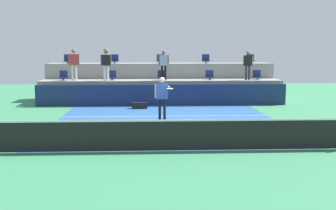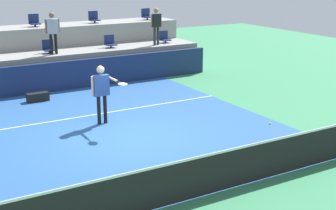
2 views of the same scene
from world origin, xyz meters
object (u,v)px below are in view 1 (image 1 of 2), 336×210
at_px(spectator_in_white, 74,62).
at_px(equipment_bag, 140,106).
at_px(tennis_player, 162,94).
at_px(stadium_chair_upper_left, 115,60).
at_px(stadium_chair_lower_far_left, 63,76).
at_px(spectator_in_grey, 248,63).
at_px(stadium_chair_lower_far_right, 257,76).
at_px(stadium_chair_lower_center, 162,76).
at_px(stadium_chair_lower_right, 210,76).
at_px(stadium_chair_lower_left, 112,76).
at_px(stadium_chair_upper_far_right, 251,59).
at_px(stadium_chair_upper_right, 206,59).
at_px(spectator_with_hat, 106,61).
at_px(stadium_chair_upper_far_left, 68,60).
at_px(stadium_chair_upper_center, 161,59).
at_px(tennis_ball, 260,120).
at_px(spectator_leaning_on_rail, 164,62).

distance_m(spectator_in_white, equipment_bag, 4.51).
xyz_separation_m(tennis_player, spectator_in_white, (-4.48, 5.42, 1.17)).
bearing_deg(equipment_bag, stadium_chair_upper_left, 109.94).
relative_size(stadium_chair_lower_far_left, spectator_in_grey, 0.33).
bearing_deg(stadium_chair_upper_left, stadium_chair_lower_far_right, -12.76).
bearing_deg(stadium_chair_lower_center, stadium_chair_lower_far_left, 180.00).
bearing_deg(stadium_chair_lower_right, stadium_chair_lower_left, 180.00).
bearing_deg(stadium_chair_lower_left, stadium_chair_upper_far_right, 12.65).
distance_m(stadium_chair_upper_right, spectator_with_hat, 6.05).
bearing_deg(stadium_chair_lower_far_left, stadium_chair_lower_far_right, 0.00).
relative_size(stadium_chair_upper_right, spectator_with_hat, 0.31).
height_order(stadium_chair_lower_far_left, stadium_chair_upper_far_right, stadium_chair_upper_far_right).
height_order(stadium_chair_lower_left, spectator_with_hat, spectator_with_hat).
height_order(stadium_chair_upper_far_left, stadium_chair_upper_right, same).
xyz_separation_m(stadium_chair_upper_center, tennis_ball, (2.84, -11.55, -1.68)).
bearing_deg(stadium_chair_lower_right, tennis_player, -115.84).
xyz_separation_m(spectator_in_white, spectator_leaning_on_rail, (4.76, -0.00, -0.05)).
distance_m(stadium_chair_lower_far_right, spectator_in_white, 9.97).
xyz_separation_m(stadium_chair_lower_right, stadium_chair_upper_right, (0.03, 1.80, 0.85)).
bearing_deg(stadium_chair_upper_far_right, spectator_in_white, -167.66).
height_order(stadium_chair_lower_right, stadium_chair_upper_left, stadium_chair_upper_left).
xyz_separation_m(stadium_chair_lower_center, stadium_chair_upper_left, (-2.67, 1.80, 0.85)).
relative_size(stadium_chair_lower_far_right, stadium_chair_upper_far_right, 1.00).
relative_size(spectator_in_grey, equipment_bag, 2.09).
bearing_deg(spectator_in_grey, stadium_chair_lower_center, 175.28).
height_order(stadium_chair_lower_center, stadium_chair_lower_right, same).
xyz_separation_m(stadium_chair_lower_right, equipment_bag, (-3.81, -2.33, -1.31)).
xyz_separation_m(spectator_with_hat, tennis_ball, (5.81, -9.37, -1.65)).
relative_size(stadium_chair_lower_right, spectator_with_hat, 0.31).
distance_m(stadium_chair_lower_center, tennis_player, 5.82).
height_order(stadium_chair_upper_far_left, spectator_in_grey, spectator_in_grey).
height_order(stadium_chair_upper_far_right, tennis_ball, stadium_chair_upper_far_right).
distance_m(stadium_chair_upper_right, spectator_in_white, 7.65).
bearing_deg(equipment_bag, spectator_with_hat, 132.67).
bearing_deg(stadium_chair_lower_left, stadium_chair_lower_right, 0.00).
bearing_deg(stadium_chair_upper_center, stadium_chair_lower_far_right, -18.84).
xyz_separation_m(stadium_chair_upper_right, stadium_chair_upper_far_right, (2.66, 0.00, 0.00)).
bearing_deg(stadium_chair_upper_far_left, stadium_chair_lower_left, -33.77).
height_order(stadium_chair_lower_right, tennis_ball, stadium_chair_lower_right).
relative_size(stadium_chair_lower_far_left, spectator_with_hat, 0.31).
distance_m(spectator_in_grey, equipment_bag, 6.47).
xyz_separation_m(stadium_chair_lower_left, stadium_chair_lower_far_right, (7.97, 0.00, 0.00)).
xyz_separation_m(spectator_with_hat, spectator_in_grey, (7.62, -0.00, -0.09)).
bearing_deg(tennis_ball, stadium_chair_lower_left, 119.56).
relative_size(stadium_chair_upper_center, stadium_chair_upper_right, 1.00).
distance_m(stadium_chair_lower_center, stadium_chair_lower_right, 2.63).
relative_size(stadium_chair_lower_far_right, stadium_chair_upper_center, 1.00).
distance_m(stadium_chair_lower_far_left, stadium_chair_upper_left, 3.30).
bearing_deg(stadium_chair_lower_far_left, stadium_chair_upper_far_left, 92.51).
bearing_deg(stadium_chair_upper_center, stadium_chair_lower_left, -146.22).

